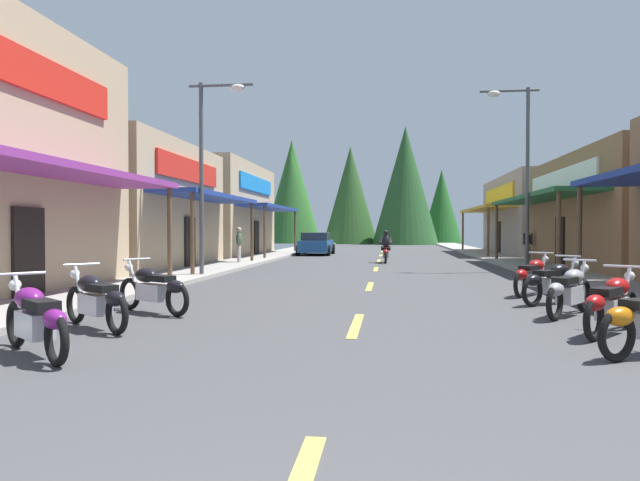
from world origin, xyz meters
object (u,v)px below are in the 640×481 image
(streetlamp_right, at_px, (519,154))
(motorcycle_parked_left_2, at_px, (153,288))
(pedestrian_strolling, at_px, (239,243))
(parked_car_curbside, at_px, (316,244))
(motorcycle_parked_right_4, at_px, (533,275))
(rider_cruising_lead, at_px, (386,249))
(pedestrian_by_shop, at_px, (528,243))
(motorcycle_parked_right_2, at_px, (569,290))
(streetlamp_left, at_px, (211,151))
(motorcycle_parked_left_1, at_px, (96,299))
(motorcycle_parked_right_3, at_px, (553,281))
(motorcycle_parked_left_0, at_px, (35,318))
(motorcycle_parked_right_1, at_px, (612,303))

(streetlamp_right, height_order, motorcycle_parked_left_2, streetlamp_right)
(pedestrian_strolling, bearing_deg, parked_car_curbside, -107.43)
(motorcycle_parked_right_4, relative_size, rider_cruising_lead, 0.84)
(pedestrian_strolling, bearing_deg, pedestrian_by_shop, -170.69)
(streetlamp_right, xyz_separation_m, motorcycle_parked_right_2, (-1.50, -11.18, -3.93))
(streetlamp_left, distance_m, motorcycle_parked_left_1, 10.44)
(rider_cruising_lead, relative_size, pedestrian_by_shop, 1.32)
(pedestrian_strolling, bearing_deg, motorcycle_parked_right_2, 119.70)
(motorcycle_parked_left_1, xyz_separation_m, pedestrian_strolling, (-2.10, 16.58, 0.50))
(streetlamp_right, relative_size, pedestrian_by_shop, 4.23)
(streetlamp_right, relative_size, motorcycle_parked_left_2, 3.66)
(pedestrian_strolling, bearing_deg, streetlamp_left, 91.92)
(motorcycle_parked_right_2, xyz_separation_m, motorcycle_parked_right_3, (0.18, 1.74, 0.00))
(streetlamp_left, relative_size, motorcycle_parked_right_2, 3.58)
(motorcycle_parked_left_1, bearing_deg, parked_car_curbside, -52.68)
(streetlamp_right, height_order, motorcycle_parked_left_1, streetlamp_right)
(motorcycle_parked_right_3, relative_size, parked_car_curbside, 0.39)
(motorcycle_parked_right_4, xyz_separation_m, pedestrian_strolling, (-10.22, 10.85, 0.50))
(motorcycle_parked_left_0, xyz_separation_m, pedestrian_by_shop, (11.07, 22.11, 0.45))
(motorcycle_parked_right_3, bearing_deg, motorcycle_parked_left_1, 165.54)
(streetlamp_right, xyz_separation_m, pedestrian_strolling, (-11.56, 3.07, -3.43))
(pedestrian_by_shop, bearing_deg, pedestrian_strolling, 163.19)
(motorcycle_parked_right_1, relative_size, rider_cruising_lead, 0.81)
(pedestrian_strolling, bearing_deg, motorcycle_parked_right_3, 123.79)
(motorcycle_parked_right_3, relative_size, motorcycle_parked_left_0, 0.97)
(streetlamp_left, relative_size, motorcycle_parked_left_2, 3.42)
(motorcycle_parked_left_0, xyz_separation_m, parked_car_curbside, (-0.18, 28.91, 0.20))
(motorcycle_parked_right_3, distance_m, motorcycle_parked_right_4, 1.65)
(motorcycle_parked_right_2, distance_m, motorcycle_parked_right_4, 3.40)
(streetlamp_left, height_order, pedestrian_strolling, streetlamp_left)
(motorcycle_parked_right_2, bearing_deg, motorcycle_parked_right_3, 29.68)
(motorcycle_parked_right_2, height_order, pedestrian_strolling, pedestrian_strolling)
(streetlamp_left, bearing_deg, motorcycle_parked_right_2, -38.75)
(rider_cruising_lead, bearing_deg, streetlamp_left, 148.44)
(pedestrian_by_shop, bearing_deg, streetlamp_right, -137.34)
(pedestrian_strolling, bearing_deg, motorcycle_parked_right_4, 127.73)
(streetlamp_right, height_order, parked_car_curbside, streetlamp_right)
(motorcycle_parked_left_0, relative_size, motorcycle_parked_left_1, 0.98)
(motorcycle_parked_right_4, distance_m, pedestrian_strolling, 14.92)
(motorcycle_parked_left_2, relative_size, rider_cruising_lead, 0.88)
(parked_car_curbside, bearing_deg, motorcycle_parked_right_4, -159.55)
(streetlamp_left, bearing_deg, rider_cruising_lead, 58.20)
(parked_car_curbside, bearing_deg, motorcycle_parked_right_3, -160.86)
(parked_car_curbside, bearing_deg, pedestrian_strolling, 167.82)
(motorcycle_parked_left_0, xyz_separation_m, pedestrian_strolling, (-2.36, 18.55, 0.50))
(streetlamp_right, bearing_deg, parked_car_curbside, 124.93)
(pedestrian_strolling, distance_m, parked_car_curbside, 10.60)
(streetlamp_right, distance_m, rider_cruising_lead, 8.22)
(motorcycle_parked_right_1, height_order, rider_cruising_lead, rider_cruising_lead)
(motorcycle_parked_right_3, bearing_deg, streetlamp_right, 41.05)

